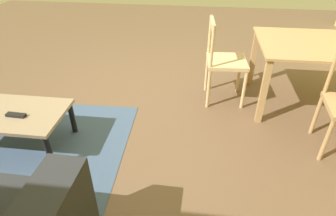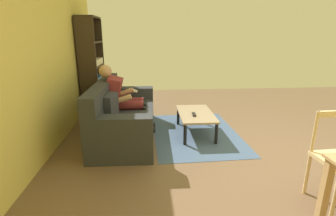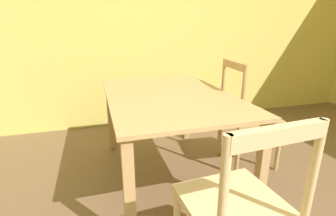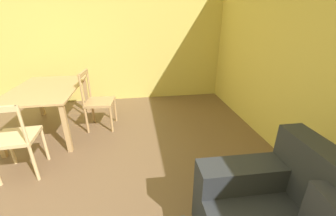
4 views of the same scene
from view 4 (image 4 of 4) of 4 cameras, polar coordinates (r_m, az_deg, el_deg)
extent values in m
cube|color=#D2BE5D|center=(4.80, -25.20, 16.31)|extent=(0.12, 6.35, 2.54)
cube|color=#282B30|center=(1.90, 21.69, -16.29)|extent=(0.26, 0.89, 0.21)
cube|color=tan|center=(3.66, -30.39, 4.53)|extent=(1.42, 0.92, 0.02)
cube|color=tan|center=(4.50, -31.60, 2.45)|extent=(0.06, 0.06, 0.69)
cube|color=tan|center=(4.24, -21.32, 3.29)|extent=(0.06, 0.06, 0.69)
cube|color=tan|center=(3.07, -25.91, -5.12)|extent=(0.06, 0.06, 0.69)
cube|color=tan|center=(3.53, -18.01, 1.54)|extent=(0.45, 0.45, 0.04)
cylinder|color=tan|center=(3.41, -15.15, -3.00)|extent=(0.04, 0.04, 0.44)
cylinder|color=tan|center=(3.74, -14.14, -0.43)|extent=(0.04, 0.04, 0.44)
cylinder|color=tan|center=(3.50, -21.26, -3.09)|extent=(0.04, 0.04, 0.44)
cylinder|color=tan|center=(3.83, -19.74, -0.58)|extent=(0.04, 0.04, 0.44)
cylinder|color=tan|center=(3.33, -22.43, 4.21)|extent=(0.03, 0.03, 0.50)
cylinder|color=tan|center=(3.68, -20.72, 6.16)|extent=(0.03, 0.03, 0.50)
cube|color=tan|center=(3.45, -22.07, 8.71)|extent=(0.38, 0.07, 0.06)
cube|color=#D1B27F|center=(2.89, -36.00, -6.46)|extent=(0.45, 0.45, 0.04)
cylinder|color=#D1B27F|center=(3.08, -30.46, -8.41)|extent=(0.04, 0.04, 0.47)
cylinder|color=#D1B27F|center=(3.22, -36.91, -8.60)|extent=(0.04, 0.04, 0.47)
cylinder|color=#D1B27F|center=(2.78, -32.62, -12.42)|extent=(0.04, 0.04, 0.47)
cylinder|color=#D1B27F|center=(2.57, -34.80, -3.98)|extent=(0.03, 0.03, 0.44)
camera|label=1|loc=(2.51, 32.20, 21.66)|focal=30.48mm
camera|label=2|loc=(4.29, -2.84, 22.71)|focal=26.94mm
camera|label=3|loc=(2.43, -59.44, 0.34)|focal=26.74mm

